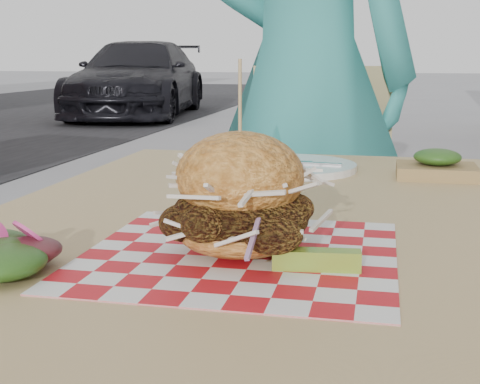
# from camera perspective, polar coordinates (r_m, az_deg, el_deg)

# --- Properties ---
(diner) EXTENTS (0.78, 0.63, 1.86)m
(diner) POSITION_cam_1_polar(r_m,az_deg,el_deg) (2.04, 5.47, 10.06)
(diner) COLOR teal
(diner) RESTS_ON ground
(car_dark) EXTENTS (2.23, 4.42, 1.23)m
(car_dark) POSITION_cam_1_polar(r_m,az_deg,el_deg) (11.34, -8.64, 9.56)
(car_dark) COLOR black
(car_dark) RESTS_ON ground
(patio_table) EXTENTS (0.80, 1.20, 0.75)m
(patio_table) POSITION_cam_1_polar(r_m,az_deg,el_deg) (1.04, 1.48, -5.72)
(patio_table) COLOR tan
(patio_table) RESTS_ON ground
(patio_chair) EXTENTS (0.43, 0.44, 0.95)m
(patio_chair) POSITION_cam_1_polar(r_m,az_deg,el_deg) (2.01, 6.50, -0.83)
(patio_chair) COLOR tan
(patio_chair) RESTS_ON ground
(paper_liner) EXTENTS (0.36, 0.36, 0.00)m
(paper_liner) POSITION_cam_1_polar(r_m,az_deg,el_deg) (0.79, -0.00, -5.28)
(paper_liner) COLOR red
(paper_liner) RESTS_ON patio_table
(sandwich) EXTENTS (0.20, 0.20, 0.22)m
(sandwich) POSITION_cam_1_polar(r_m,az_deg,el_deg) (0.77, 0.00, -0.79)
(sandwich) COLOR #CE883A
(sandwich) RESTS_ON paper_liner
(pickle_spear) EXTENTS (0.10, 0.03, 0.02)m
(pickle_spear) POSITION_cam_1_polar(r_m,az_deg,el_deg) (0.73, 6.54, -5.76)
(pickle_spear) COLOR #88AD32
(pickle_spear) RESTS_ON paper_liner
(side_salad) EXTENTS (0.13, 0.14, 0.05)m
(side_salad) POSITION_cam_1_polar(r_m,az_deg,el_deg) (0.78, -19.10, -5.13)
(side_salad) COLOR #3F1419
(side_salad) RESTS_ON patio_table
(place_setting) EXTENTS (0.27, 0.27, 0.02)m
(place_setting) POSITION_cam_1_polar(r_m,az_deg,el_deg) (1.37, 4.31, 2.18)
(place_setting) COLOR white
(place_setting) RESTS_ON patio_table
(kraft_tray) EXTENTS (0.15, 0.12, 0.06)m
(kraft_tray) POSITION_cam_1_polar(r_m,az_deg,el_deg) (1.33, 16.46, 2.15)
(kraft_tray) COLOR olive
(kraft_tray) RESTS_ON patio_table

